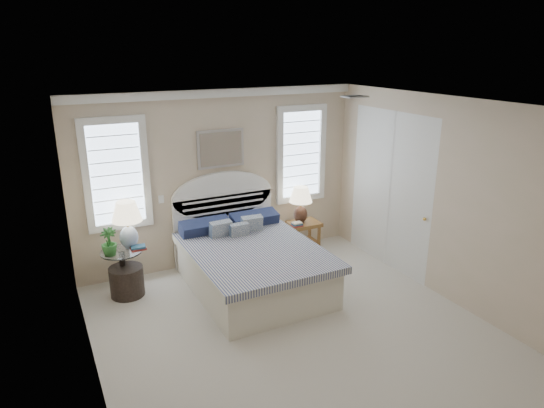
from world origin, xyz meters
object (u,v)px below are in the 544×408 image
Objects in this scene: side_table_left at (123,267)px; lamp_right at (301,201)px; lamp_left at (127,219)px; bed at (250,261)px; floor_pot at (127,281)px; nightstand_right at (304,230)px.

lamp_right reaches higher than side_table_left.
bed is at bearing -24.09° from lamp_left.
bed reaches higher than floor_pot.
floor_pot is at bearing -77.01° from side_table_left.
bed is 1.78m from lamp_left.
lamp_left reaches higher than lamp_right.
side_table_left is 0.20m from floor_pot.
side_table_left is 0.94× the size of lamp_left.
floor_pot is at bearing -122.73° from lamp_left.
lamp_left is at bearing 32.51° from side_table_left.
side_table_left is at bearing -178.06° from nightstand_right.
bed is 1.47m from nightstand_right.
nightstand_right is at bearing 3.72° from floor_pot.
bed is 3.39× the size of lamp_left.
nightstand_right is at bearing -25.17° from lamp_right.
floor_pot is 0.69× the size of lamp_left.
side_table_left reaches higher than floor_pot.
bed is 1.53m from lamp_right.
bed reaches higher than lamp_right.
floor_pot is (0.02, -0.09, -0.18)m from side_table_left.
lamp_right is (2.87, 0.22, 0.69)m from floor_pot.
side_table_left is at bearing -177.48° from lamp_right.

